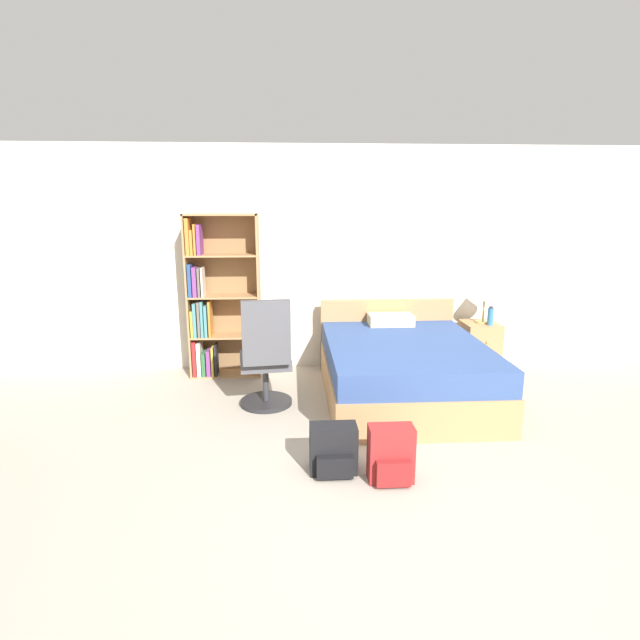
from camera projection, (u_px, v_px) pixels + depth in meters
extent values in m
plane|color=#A39989|center=(412.00, 528.00, 3.06)|extent=(14.00, 14.00, 0.00)
cube|color=silver|center=(351.00, 259.00, 5.90)|extent=(9.00, 0.06, 2.60)
cube|color=#AD7F51|center=(189.00, 297.00, 5.60)|extent=(0.02, 0.33, 1.84)
cube|color=#AD7F51|center=(259.00, 296.00, 5.64)|extent=(0.02, 0.33, 1.84)
cube|color=#936C45|center=(226.00, 294.00, 5.78)|extent=(0.80, 0.01, 1.84)
cube|color=#AD7F51|center=(228.00, 373.00, 5.83)|extent=(0.76, 0.32, 0.02)
cube|color=maroon|center=(196.00, 358.00, 5.70)|extent=(0.04, 0.20, 0.40)
cube|color=beige|center=(200.00, 358.00, 5.73)|extent=(0.04, 0.24, 0.39)
cube|color=#2D6638|center=(205.00, 363.00, 5.75)|extent=(0.04, 0.25, 0.27)
cube|color=#7A387F|center=(209.00, 362.00, 5.73)|extent=(0.04, 0.22, 0.30)
cube|color=gold|center=(214.00, 360.00, 5.73)|extent=(0.03, 0.21, 0.34)
cube|color=black|center=(216.00, 359.00, 5.72)|extent=(0.02, 0.21, 0.36)
cube|color=#AD7F51|center=(226.00, 335.00, 5.72)|extent=(0.76, 0.32, 0.02)
cube|color=gold|center=(193.00, 323.00, 5.62)|extent=(0.03, 0.22, 0.30)
cube|color=teal|center=(196.00, 320.00, 5.60)|extent=(0.03, 0.20, 0.39)
cube|color=#665B51|center=(200.00, 319.00, 5.62)|extent=(0.03, 0.23, 0.40)
cube|color=teal|center=(203.00, 318.00, 5.63)|extent=(0.03, 0.26, 0.41)
cube|color=teal|center=(207.00, 320.00, 5.64)|extent=(0.03, 0.26, 0.36)
cube|color=orange|center=(210.00, 318.00, 5.62)|extent=(0.02, 0.23, 0.40)
cube|color=#AD7F51|center=(224.00, 296.00, 5.62)|extent=(0.76, 0.32, 0.02)
cube|color=navy|center=(191.00, 280.00, 5.50)|extent=(0.04, 0.21, 0.36)
cube|color=#7A387F|center=(196.00, 282.00, 5.52)|extent=(0.04, 0.23, 0.33)
cube|color=#665B51|center=(200.00, 282.00, 5.52)|extent=(0.03, 0.22, 0.32)
cube|color=beige|center=(203.00, 282.00, 5.51)|extent=(0.02, 0.20, 0.32)
cube|color=#AD7F51|center=(222.00, 255.00, 5.51)|extent=(0.76, 0.32, 0.02)
cube|color=orange|center=(188.00, 237.00, 5.39)|extent=(0.04, 0.20, 0.39)
cube|color=orange|center=(193.00, 242.00, 5.42)|extent=(0.03, 0.23, 0.27)
cube|color=orange|center=(196.00, 239.00, 5.42)|extent=(0.02, 0.24, 0.33)
cube|color=#7A387F|center=(200.00, 240.00, 5.42)|extent=(0.04, 0.23, 0.33)
cube|color=#AD7F51|center=(221.00, 215.00, 5.41)|extent=(0.80, 0.33, 0.02)
cube|color=#AD7F51|center=(403.00, 382.00, 5.06)|extent=(1.56, 1.98, 0.36)
cube|color=#334C84|center=(405.00, 354.00, 4.99)|extent=(1.53, 1.94, 0.24)
cube|color=#AD7F51|center=(386.00, 335.00, 5.93)|extent=(1.56, 0.08, 0.85)
cube|color=beige|center=(391.00, 319.00, 5.67)|extent=(0.50, 0.30, 0.12)
cylinder|color=#232326|center=(266.00, 402.00, 4.95)|extent=(0.51, 0.51, 0.04)
cylinder|color=#333338|center=(266.00, 383.00, 4.91)|extent=(0.06, 0.06, 0.36)
cube|color=#4C4C51|center=(265.00, 360.00, 4.86)|extent=(0.53, 0.53, 0.10)
cube|color=#4C4C51|center=(266.00, 333.00, 4.51)|extent=(0.45, 0.13, 0.60)
cube|color=#AD7F51|center=(479.00, 347.00, 5.91)|extent=(0.40, 0.43, 0.58)
sphere|color=tan|center=(487.00, 342.00, 5.66)|extent=(0.02, 0.02, 0.02)
cylinder|color=tan|center=(483.00, 322.00, 5.86)|extent=(0.17, 0.17, 0.02)
cylinder|color=tan|center=(484.00, 310.00, 5.82)|extent=(0.02, 0.02, 0.26)
cone|color=white|center=(485.00, 291.00, 5.77)|extent=(0.28, 0.28, 0.18)
cylinder|color=teal|center=(490.00, 317.00, 5.72)|extent=(0.07, 0.07, 0.20)
cylinder|color=#2D2D33|center=(491.00, 307.00, 5.70)|extent=(0.04, 0.04, 0.02)
cube|color=maroon|center=(391.00, 453.00, 3.55)|extent=(0.32, 0.17, 0.41)
cube|color=maroon|center=(394.00, 474.00, 3.46)|extent=(0.24, 0.06, 0.18)
cube|color=black|center=(333.00, 448.00, 3.68)|extent=(0.35, 0.20, 0.36)
cube|color=black|center=(335.00, 467.00, 3.57)|extent=(0.26, 0.07, 0.16)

